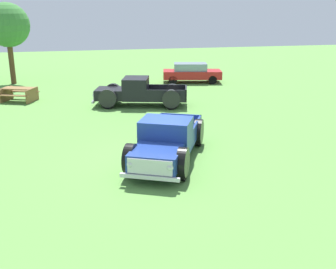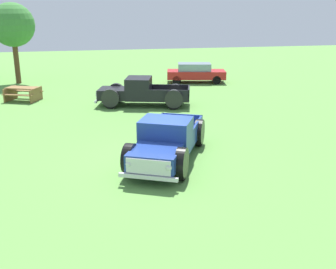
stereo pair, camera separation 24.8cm
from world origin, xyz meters
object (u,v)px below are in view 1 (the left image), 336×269
at_px(sedan_distant_b, 192,72).
at_px(picnic_table, 19,93).
at_px(oak_tree_east, 7,25).
at_px(pickup_truck_foreground, 166,142).
at_px(pickup_truck_behind_left, 135,92).

height_order(sedan_distant_b, picnic_table, sedan_distant_b).
distance_m(picnic_table, oak_tree_east, 7.11).
xyz_separation_m(pickup_truck_foreground, picnic_table, (-5.93, 11.37, -0.24)).
relative_size(pickup_truck_foreground, oak_tree_east, 0.96).
bearing_deg(pickup_truck_foreground, sedan_distant_b, 70.05).
xyz_separation_m(pickup_truck_behind_left, sedan_distant_b, (5.10, 6.25, -0.01)).
height_order(pickup_truck_foreground, pickup_truck_behind_left, pickup_truck_behind_left).
distance_m(pickup_truck_behind_left, oak_tree_east, 11.82).
bearing_deg(pickup_truck_behind_left, picnic_table, 157.27).
bearing_deg(oak_tree_east, sedan_distant_b, -11.36).
relative_size(pickup_truck_foreground, sedan_distant_b, 1.20).
distance_m(pickup_truck_foreground, picnic_table, 12.82).
xyz_separation_m(pickup_truck_behind_left, picnic_table, (-6.27, 2.63, -0.24)).
bearing_deg(oak_tree_east, pickup_truck_foreground, -68.36).
height_order(pickup_truck_behind_left, oak_tree_east, oak_tree_east).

